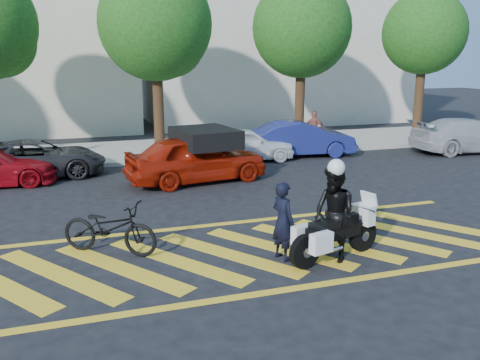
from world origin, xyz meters
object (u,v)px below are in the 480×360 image
object	(u,v)px
police_motorcycle	(334,234)
red_convertible	(197,158)
parked_mid_right	(244,144)
parked_right	(301,139)
parked_far_right	(468,135)
officer_bike	(283,221)
officer_moto	(334,214)
parked_mid_left	(36,159)
bicycle	(109,228)

from	to	relation	value
police_motorcycle	red_convertible	world-z (taller)	red_convertible
parked_mid_right	parked_right	size ratio (longest dim) A/B	0.89
parked_right	parked_far_right	distance (m)	7.25
officer_bike	officer_moto	xyz separation A→B (m)	(0.94, -0.36, 0.15)
parked_mid_right	police_motorcycle	bearing A→B (deg)	176.45
officer_moto	parked_mid_left	world-z (taller)	officer_moto
parked_mid_left	bicycle	bearing A→B (deg)	-167.22
officer_bike	parked_right	world-z (taller)	officer_bike
officer_moto	red_convertible	bearing A→B (deg)	172.30
officer_moto	parked_mid_left	bearing A→B (deg)	-163.83
officer_bike	red_convertible	xyz separation A→B (m)	(-0.12, 6.85, -0.02)
police_motorcycle	red_convertible	size ratio (longest dim) A/B	0.49
officer_bike	police_motorcycle	world-z (taller)	officer_bike
officer_bike	parked_mid_right	bearing A→B (deg)	-32.27
officer_moto	parked_far_right	distance (m)	14.12
police_motorcycle	red_convertible	xyz separation A→B (m)	(-1.08, 7.22, 0.23)
parked_far_right	parked_right	bearing A→B (deg)	83.74
police_motorcycle	officer_moto	xyz separation A→B (m)	(-0.02, 0.01, 0.40)
officer_bike	parked_right	xyz separation A→B (m)	(4.93, 9.76, -0.08)
officer_bike	parked_far_right	xyz separation A→B (m)	(12.04, 8.36, -0.08)
bicycle	officer_bike	bearing A→B (deg)	-79.90
bicycle	police_motorcycle	world-z (taller)	bicycle
bicycle	police_motorcycle	distance (m)	4.58
bicycle	red_convertible	distance (m)	6.32
officer_bike	parked_mid_right	world-z (taller)	officer_bike
red_convertible	parked_right	xyz separation A→B (m)	(5.05, 2.91, -0.06)
parked_mid_right	red_convertible	bearing A→B (deg)	141.84
bicycle	parked_far_right	xyz separation A→B (m)	(15.32, 6.97, 0.17)
bicycle	parked_far_right	distance (m)	16.83
red_convertible	parked_mid_left	xyz separation A→B (m)	(-4.98, 2.37, -0.15)
bicycle	police_motorcycle	xyz separation A→B (m)	(4.24, -1.75, -0.00)
bicycle	parked_mid_left	xyz separation A→B (m)	(-1.82, 7.84, 0.08)
officer_bike	parked_mid_right	size ratio (longest dim) A/B	0.41
police_motorcycle	parked_right	size ratio (longest dim) A/B	0.52
police_motorcycle	officer_moto	bearing A→B (deg)	132.67
bicycle	parked_mid_left	distance (m)	8.05
police_motorcycle	parked_far_right	world-z (taller)	parked_far_right
officer_bike	bicycle	xyz separation A→B (m)	(-3.28, 1.39, -0.25)
police_motorcycle	parked_mid_left	xyz separation A→B (m)	(-6.06, 9.60, 0.08)
officer_bike	parked_far_right	bearing A→B (deg)	-73.19
parked_mid_left	parked_right	xyz separation A→B (m)	(10.03, 0.53, 0.09)
officer_moto	parked_far_right	size ratio (longest dim) A/B	0.38
red_convertible	parked_right	size ratio (longest dim) A/B	1.05
parked_mid_right	parked_right	world-z (taller)	parked_right
bicycle	parked_far_right	size ratio (longest dim) A/B	0.42
parked_mid_right	bicycle	bearing A→B (deg)	150.06
police_motorcycle	officer_moto	size ratio (longest dim) A/B	1.17
red_convertible	parked_mid_right	bearing A→B (deg)	-52.16
police_motorcycle	officer_moto	world-z (taller)	officer_moto
parked_mid_right	parked_mid_left	bearing A→B (deg)	97.71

